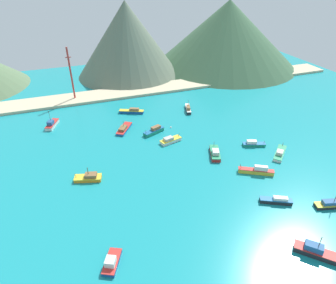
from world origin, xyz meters
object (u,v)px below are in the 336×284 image
at_px(fishing_boat_6, 52,124).
at_px(radio_tower, 71,74).
at_px(buoy_0, 171,127).
at_px(fishing_boat_15, 132,111).
at_px(fishing_boat_5, 112,262).
at_px(fishing_boat_12, 333,204).
at_px(fishing_boat_2, 124,129).
at_px(fishing_boat_11, 215,153).
at_px(fishing_boat_8, 154,131).
at_px(fishing_boat_10, 89,178).
at_px(fishing_boat_14, 280,153).
at_px(fishing_boat_13, 318,252).
at_px(fishing_boat_1, 170,140).
at_px(fishing_boat_0, 277,200).
at_px(fishing_boat_3, 188,109).
at_px(fishing_boat_9, 253,144).

distance_m(fishing_boat_6, radio_tower, 29.70).
bearing_deg(buoy_0, fishing_boat_15, 121.09).
bearing_deg(fishing_boat_5, fishing_boat_12, -2.40).
distance_m(fishing_boat_2, fishing_boat_11, 38.36).
height_order(fishing_boat_8, fishing_boat_10, fishing_boat_10).
bearing_deg(fishing_boat_14, radio_tower, 130.10).
bearing_deg(fishing_boat_13, fishing_boat_11, 93.33).
distance_m(fishing_boat_1, fishing_boat_5, 54.13).
height_order(fishing_boat_0, fishing_boat_8, fishing_boat_8).
bearing_deg(fishing_boat_2, radio_tower, 112.14).
bearing_deg(fishing_boat_11, fishing_boat_2, 131.88).
xyz_separation_m(fishing_boat_10, fishing_boat_11, (42.81, -1.24, 0.11)).
relative_size(fishing_boat_8, buoy_0, 12.41).
relative_size(fishing_boat_6, buoy_0, 12.34).
bearing_deg(fishing_boat_10, fishing_boat_0, -30.65).
bearing_deg(fishing_boat_6, fishing_boat_0, -50.18).
distance_m(fishing_boat_8, fishing_boat_10, 34.97).
height_order(fishing_boat_13, buoy_0, fishing_boat_13).
relative_size(fishing_boat_3, fishing_boat_9, 1.14).
height_order(fishing_boat_12, buoy_0, fishing_boat_12).
height_order(fishing_boat_10, fishing_boat_15, fishing_boat_10).
bearing_deg(fishing_boat_12, fishing_boat_0, 154.32).
height_order(fishing_boat_6, fishing_boat_13, fishing_boat_6).
distance_m(fishing_boat_1, fishing_boat_8, 9.34).
relative_size(fishing_boat_2, fishing_boat_10, 1.20).
bearing_deg(fishing_boat_15, fishing_boat_12, -64.04).
relative_size(fishing_boat_9, fishing_boat_15, 0.78).
bearing_deg(fishing_boat_15, fishing_boat_3, -14.58).
xyz_separation_m(fishing_boat_0, fishing_boat_12, (13.65, -6.56, -0.03)).
distance_m(fishing_boat_10, fishing_boat_15, 48.16).
distance_m(fishing_boat_13, radio_tower, 119.96).
xyz_separation_m(fishing_boat_0, fishing_boat_1, (-16.38, 40.73, 0.03)).
relative_size(fishing_boat_10, fishing_boat_15, 0.81).
relative_size(fishing_boat_13, buoy_0, 12.92).
bearing_deg(fishing_boat_1, fishing_boat_9, -24.82).
height_order(fishing_boat_10, fishing_boat_14, fishing_boat_10).
height_order(fishing_boat_2, fishing_boat_12, fishing_boat_12).
xyz_separation_m(fishing_boat_0, buoy_0, (-12.27, 51.17, -0.69)).
relative_size(fishing_boat_10, radio_tower, 0.35).
height_order(fishing_boat_0, fishing_boat_3, fishing_boat_3).
bearing_deg(buoy_0, radio_tower, 128.52).
height_order(fishing_boat_13, fishing_boat_14, fishing_boat_13).
relative_size(fishing_boat_14, fishing_boat_15, 0.89).
bearing_deg(fishing_boat_10, buoy_0, 32.82).
distance_m(fishing_boat_2, fishing_boat_15, 15.95).
bearing_deg(fishing_boat_14, fishing_boat_6, 146.26).
bearing_deg(fishing_boat_10, radio_tower, 88.43).
bearing_deg(fishing_boat_15, fishing_boat_1, -76.14).
xyz_separation_m(fishing_boat_12, buoy_0, (-25.92, 57.74, -0.67)).
distance_m(fishing_boat_6, fishing_boat_15, 33.76).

